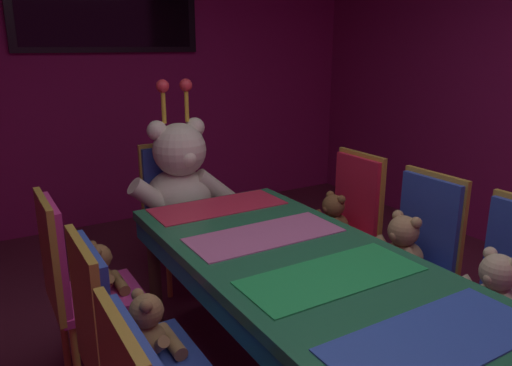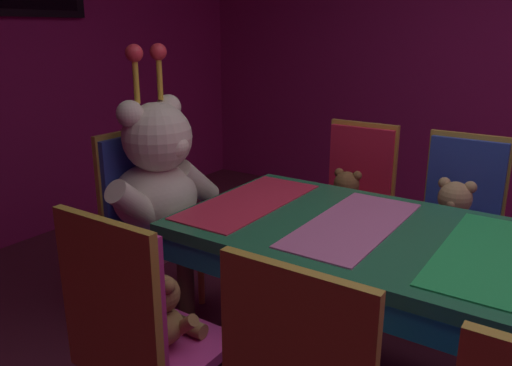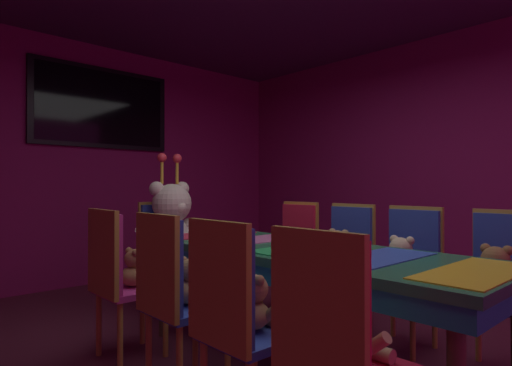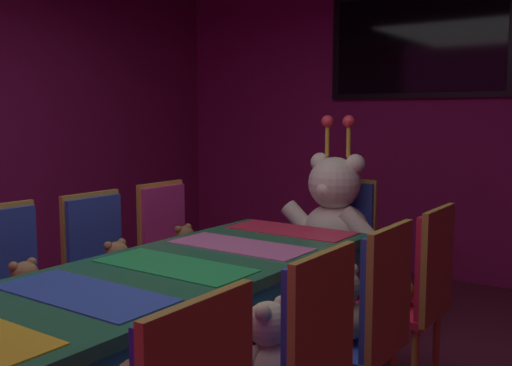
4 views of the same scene
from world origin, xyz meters
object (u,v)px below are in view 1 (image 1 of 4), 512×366
Objects in this scene: teddy_left_3 at (100,272)px; teddy_right_1 at (495,293)px; chair_right_3 at (350,213)px; king_teddy_bear at (181,180)px; throne_chair at (173,198)px; chair_left_3 at (70,273)px; chair_right_2 at (420,243)px; banquet_table at (331,295)px; teddy_left_2 at (149,329)px; teddy_right_3 at (332,219)px; teddy_right_2 at (401,248)px; chair_left_2 at (111,335)px.

teddy_left_3 is 0.80× the size of teddy_right_1.
chair_right_3 is 1.13m from king_teddy_bear.
throne_chair is 1.01× the size of king_teddy_bear.
teddy_right_1 is at bearing -36.40° from chair_left_3.
teddy_right_1 is 0.57m from chair_right_2.
throne_chair is at bearing -45.62° from chair_right_3.
teddy_right_1 is (0.70, -0.27, -0.06)m from banquet_table.
teddy_left_2 is at bearing -21.28° from teddy_right_1.
chair_right_3 is 3.22× the size of teddy_right_3.
teddy_left_2 is 1.40m from teddy_right_2.
chair_right_2 is (1.54, 0.01, 0.02)m from teddy_left_2.
king_teddy_bear is at bearing -44.57° from teddy_right_3.
king_teddy_bear is (-0.00, 1.58, 0.11)m from banquet_table.
chair_left_3 is 1.00× the size of throne_chair.
teddy_left_3 is at bearing -22.82° from teddy_right_2.
teddy_left_2 is 0.29× the size of chair_right_2.
banquet_table is 1.75m from throne_chair.
chair_left_3 is 1.01× the size of king_teddy_bear.
chair_right_2 is at bearing 0.35° from chair_left_2.
chair_right_3 is (0.17, 1.14, -0.00)m from teddy_right_1.
throne_chair is (0.00, 1.75, -0.06)m from banquet_table.
teddy_right_2 reaches higher than teddy_right_3.
chair_left_2 is 2.87× the size of teddy_right_1.
banquet_table is at bearing 45.01° from chair_right_3.
chair_right_3 is at bearing 44.38° from throne_chair.
teddy_right_1 reaches higher than teddy_left_2.
banquet_table is 0.74m from teddy_left_2.
chair_left_3 is at bearing -19.30° from chair_right_2.
teddy_right_2 is 1.63m from throne_chair.
chair_right_3 is at bearing 45.01° from banquet_table.
teddy_left_3 is 1.55m from teddy_right_2.
banquet_table is 0.87m from chair_left_2.
banquet_table is at bearing 50.19° from teddy_right_3.
chair_left_3 is at bearing -44.87° from throne_chair.
teddy_left_2 is 1.04× the size of teddy_left_3.
teddy_left_2 is 0.29× the size of king_teddy_bear.
teddy_right_1 is 2.14m from throne_chair.
banquet_table is at bearing -21.57° from teddy_left_2.
teddy_right_3 is 1.14m from throne_chair.
teddy_right_3 is (-0.14, 0.58, -0.01)m from chair_right_2.
teddy_left_3 is 1.59m from chair_right_3.
throne_chair is (-0.70, 2.02, -0.00)m from teddy_right_1.
teddy_left_2 is 0.64m from chair_left_3.
teddy_left_3 is at bearing -39.04° from teddy_right_1.
chair_right_3 reaches higher than teddy_right_2.
teddy_right_2 is (1.54, 0.01, 0.00)m from chair_left_2.
teddy_right_1 is (1.39, -0.54, 0.02)m from teddy_left_2.
throne_chair is at bearing -50.79° from teddy_right_3.
chair_right_2 is 1.00× the size of chair_right_3.
king_teddy_bear is (0.72, 0.69, 0.20)m from teddy_left_3.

